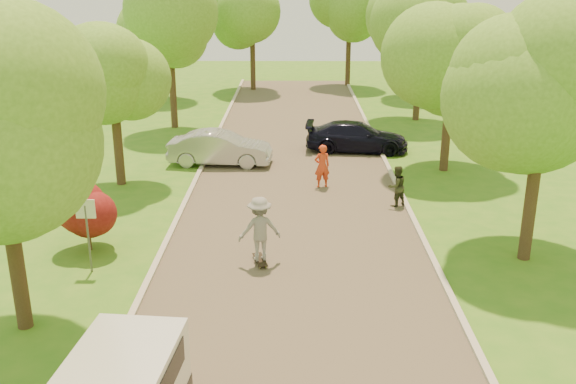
{
  "coord_description": "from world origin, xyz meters",
  "views": [
    {
      "loc": [
        -0.07,
        -12.48,
        8.06
      ],
      "look_at": [
        -0.24,
        7.24,
        1.3
      ],
      "focal_mm": 40.0,
      "sensor_mm": 36.0,
      "label": 1
    }
  ],
  "objects_px": {
    "silver_sedan": "(220,148)",
    "person_striped": "(322,166)",
    "street_sign": "(86,220)",
    "person_olive": "(397,186)",
    "longboard": "(260,260)",
    "dark_sedan": "(357,137)",
    "skateboarder": "(260,229)"
  },
  "relations": [
    {
      "from": "street_sign",
      "to": "dark_sedan",
      "type": "xyz_separation_m",
      "value": [
        8.73,
        13.1,
        -0.86
      ]
    },
    {
      "from": "street_sign",
      "to": "silver_sedan",
      "type": "bearing_deg",
      "value": 76.96
    },
    {
      "from": "street_sign",
      "to": "person_olive",
      "type": "relative_size",
      "value": 1.43
    },
    {
      "from": "dark_sedan",
      "to": "person_striped",
      "type": "height_order",
      "value": "person_striped"
    },
    {
      "from": "longboard",
      "to": "person_striped",
      "type": "distance_m",
      "value": 7.41
    },
    {
      "from": "street_sign",
      "to": "skateboarder",
      "type": "relative_size",
      "value": 1.13
    },
    {
      "from": "street_sign",
      "to": "person_olive",
      "type": "bearing_deg",
      "value": 30.11
    },
    {
      "from": "silver_sedan",
      "to": "dark_sedan",
      "type": "height_order",
      "value": "silver_sedan"
    },
    {
      "from": "street_sign",
      "to": "skateboarder",
      "type": "distance_m",
      "value": 4.83
    },
    {
      "from": "longboard",
      "to": "skateboarder",
      "type": "xyz_separation_m",
      "value": [
        -0.0,
        -0.0,
        0.98
      ]
    },
    {
      "from": "dark_sedan",
      "to": "skateboarder",
      "type": "xyz_separation_m",
      "value": [
        -3.97,
        -12.51,
        0.39
      ]
    },
    {
      "from": "dark_sedan",
      "to": "longboard",
      "type": "xyz_separation_m",
      "value": [
        -3.97,
        -12.51,
        -0.59
      ]
    },
    {
      "from": "person_olive",
      "to": "person_striped",
      "type": "bearing_deg",
      "value": -69.07
    },
    {
      "from": "longboard",
      "to": "skateboarder",
      "type": "distance_m",
      "value": 0.98
    },
    {
      "from": "skateboarder",
      "to": "person_olive",
      "type": "xyz_separation_m",
      "value": [
        4.7,
        4.9,
        -0.33
      ]
    },
    {
      "from": "dark_sedan",
      "to": "person_olive",
      "type": "height_order",
      "value": "person_olive"
    },
    {
      "from": "street_sign",
      "to": "dark_sedan",
      "type": "distance_m",
      "value": 15.77
    },
    {
      "from": "street_sign",
      "to": "person_olive",
      "type": "xyz_separation_m",
      "value": [
        9.46,
        5.49,
        -0.81
      ]
    },
    {
      "from": "person_olive",
      "to": "silver_sedan",
      "type": "bearing_deg",
      "value": -66.65
    },
    {
      "from": "silver_sedan",
      "to": "longboard",
      "type": "distance_m",
      "value": 10.48
    },
    {
      "from": "skateboarder",
      "to": "person_olive",
      "type": "bearing_deg",
      "value": -148.58
    },
    {
      "from": "person_striped",
      "to": "person_olive",
      "type": "relative_size",
      "value": 1.15
    },
    {
      "from": "longboard",
      "to": "person_striped",
      "type": "xyz_separation_m",
      "value": [
        2.09,
        7.06,
        0.76
      ]
    },
    {
      "from": "longboard",
      "to": "person_olive",
      "type": "relative_size",
      "value": 0.67
    },
    {
      "from": "silver_sedan",
      "to": "person_striped",
      "type": "bearing_deg",
      "value": -121.56
    },
    {
      "from": "silver_sedan",
      "to": "longboard",
      "type": "bearing_deg",
      "value": -163.24
    },
    {
      "from": "dark_sedan",
      "to": "skateboarder",
      "type": "bearing_deg",
      "value": 167.68
    },
    {
      "from": "silver_sedan",
      "to": "person_striped",
      "type": "height_order",
      "value": "person_striped"
    },
    {
      "from": "silver_sedan",
      "to": "person_olive",
      "type": "distance_m",
      "value": 8.76
    },
    {
      "from": "silver_sedan",
      "to": "person_striped",
      "type": "xyz_separation_m",
      "value": [
        4.36,
        -3.14,
        0.12
      ]
    },
    {
      "from": "skateboarder",
      "to": "street_sign",
      "type": "bearing_deg",
      "value": -7.79
    },
    {
      "from": "skateboarder",
      "to": "dark_sedan",
      "type": "bearing_deg",
      "value": -122.4
    }
  ]
}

